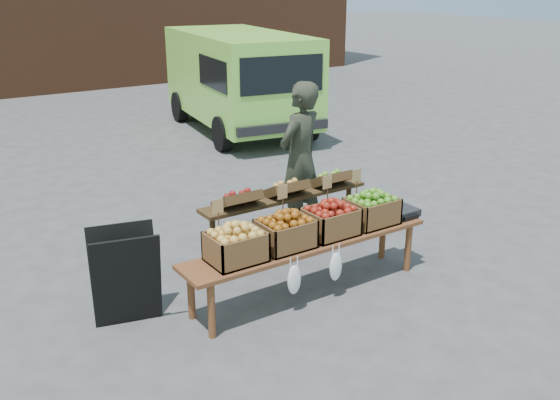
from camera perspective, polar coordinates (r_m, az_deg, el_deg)
ground at (r=6.07m, az=-3.23°, el=-10.23°), size 80.00×80.00×0.00m
delivery_van at (r=12.94m, az=-3.79°, el=10.66°), size 2.72×4.71×1.99m
vendor at (r=7.63m, az=1.84°, el=3.84°), size 0.79×0.64×1.88m
chalkboard_sign at (r=5.88m, az=-13.95°, el=-6.79°), size 0.67×0.47×0.92m
back_table at (r=6.85m, az=0.49°, el=-1.74°), size 2.10×0.44×1.04m
display_bench at (r=6.29m, az=2.56°, el=-6.13°), size 2.70×0.56×0.57m
crate_golden_apples at (r=5.70m, az=-4.07°, el=-4.30°), size 0.50×0.40×0.28m
crate_russet_pears at (r=5.97m, az=0.50°, el=-3.11°), size 0.50×0.40×0.28m
crate_red_apples at (r=6.28m, az=4.64°, el=-2.01°), size 0.50×0.40×0.28m
crate_green_apples at (r=6.61m, az=8.38°, el=-1.00°), size 0.50×0.40×0.28m
weighing_scale at (r=6.93m, az=10.95°, el=-1.07°), size 0.34×0.30×0.08m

